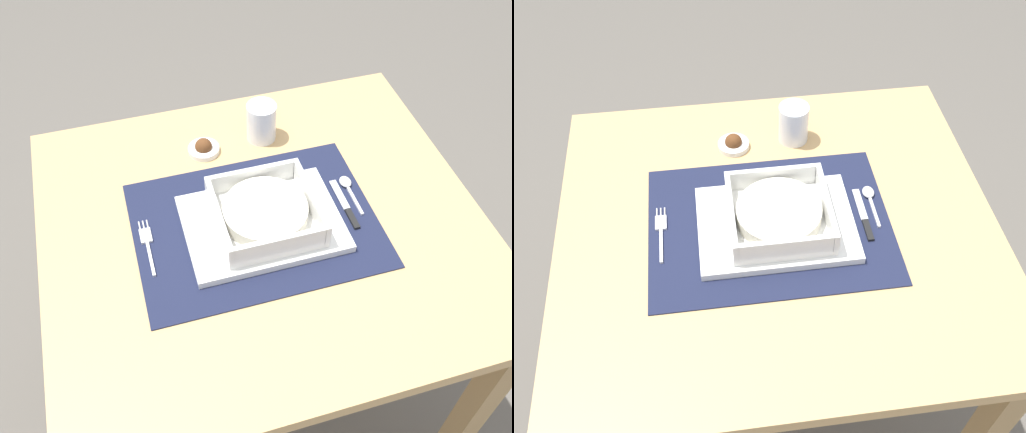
% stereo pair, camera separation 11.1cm
% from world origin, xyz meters
% --- Properties ---
extents(ground_plane, '(6.00, 6.00, 0.00)m').
position_xyz_m(ground_plane, '(0.00, 0.00, 0.00)').
color(ground_plane, '#59544C').
extents(dining_table, '(0.86, 0.79, 0.74)m').
position_xyz_m(dining_table, '(0.00, 0.00, 0.63)').
color(dining_table, tan).
rests_on(dining_table, ground).
extents(placemat, '(0.47, 0.35, 0.00)m').
position_xyz_m(placemat, '(-0.02, -0.00, 0.74)').
color(placemat, '#191E38').
rests_on(placemat, dining_table).
extents(serving_plate, '(0.30, 0.22, 0.02)m').
position_xyz_m(serving_plate, '(-0.01, -0.01, 0.75)').
color(serving_plate, white).
rests_on(serving_plate, placemat).
extents(porridge_bowl, '(0.19, 0.19, 0.05)m').
position_xyz_m(porridge_bowl, '(0.00, -0.01, 0.78)').
color(porridge_bowl, white).
rests_on(porridge_bowl, serving_plate).
extents(fork, '(0.02, 0.14, 0.00)m').
position_xyz_m(fork, '(-0.23, 0.01, 0.74)').
color(fork, silver).
rests_on(fork, placemat).
extents(spoon, '(0.02, 0.11, 0.01)m').
position_xyz_m(spoon, '(0.19, 0.04, 0.75)').
color(spoon, silver).
rests_on(spoon, placemat).
extents(butter_knife, '(0.01, 0.13, 0.01)m').
position_xyz_m(butter_knife, '(0.17, -0.01, 0.74)').
color(butter_knife, black).
rests_on(butter_knife, placemat).
extents(drinking_glass, '(0.07, 0.07, 0.09)m').
position_xyz_m(drinking_glass, '(0.07, 0.24, 0.78)').
color(drinking_glass, white).
rests_on(drinking_glass, dining_table).
extents(condiment_saucer, '(0.07, 0.07, 0.04)m').
position_xyz_m(condiment_saucer, '(-0.07, 0.23, 0.75)').
color(condiment_saucer, white).
rests_on(condiment_saucer, dining_table).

